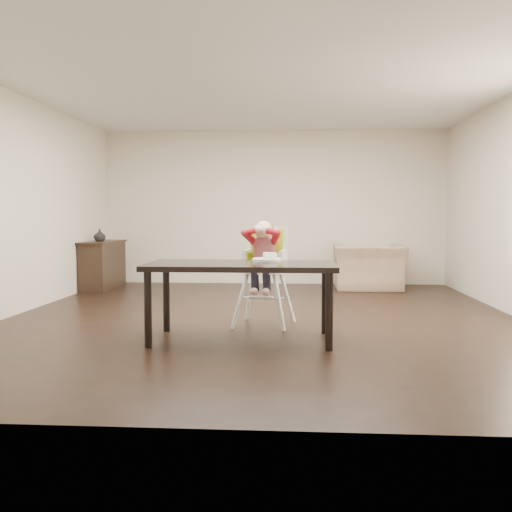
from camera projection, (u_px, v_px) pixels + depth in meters
The scene contains 8 objects.
ground at pixel (262, 318), 6.69m from camera, with size 7.00×7.00×0.00m, color black.
room_walls at pixel (262, 159), 6.56m from camera, with size 6.02×7.02×2.71m.
dining_table at pixel (241, 271), 5.47m from camera, with size 1.80×0.90×0.75m.
high_chair at pixel (265, 252), 6.25m from camera, with size 0.56×0.56×1.15m.
plate at pixel (268, 258), 5.67m from camera, with size 0.37×0.37×0.09m.
armchair at pixel (369, 259), 9.33m from camera, with size 1.13×0.73×0.99m, color tan.
sideboard at pixel (103, 265), 9.40m from camera, with size 0.44×1.26×0.79m.
vase at pixel (100, 235), 9.23m from camera, with size 0.19×0.20×0.19m, color #99999E.
Camera 1 is at (0.39, -6.61, 1.20)m, focal length 40.00 mm.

